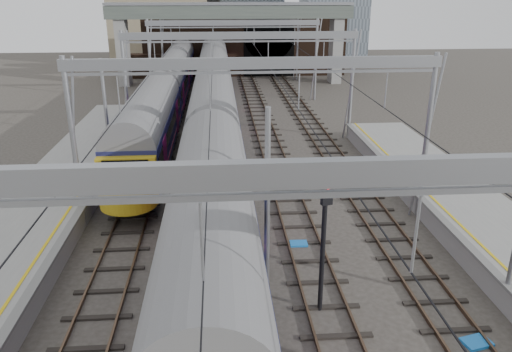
{
  "coord_description": "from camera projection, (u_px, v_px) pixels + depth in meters",
  "views": [
    {
      "loc": [
        -1.63,
        -14.11,
        10.63
      ],
      "look_at": [
        0.04,
        7.77,
        2.4
      ],
      "focal_mm": 35.0,
      "sensor_mm": 36.0,
      "label": 1
    }
  ],
  "objects": [
    {
      "name": "ground",
      "position": [
        272.0,
        321.0,
        17.03
      ],
      "size": [
        160.0,
        160.0,
        0.0
      ],
      "primitive_type": "plane",
      "color": "#38332D",
      "rests_on": "ground"
    },
    {
      "name": "tracks",
      "position": [
        247.0,
        171.0,
        31.02
      ],
      "size": [
        14.4,
        80.0,
        0.22
      ],
      "color": "#4C3828",
      "rests_on": "ground"
    },
    {
      "name": "overhead_line",
      "position": [
        241.0,
        51.0,
        34.78
      ],
      "size": [
        16.8,
        80.0,
        8.0
      ],
      "color": "gray",
      "rests_on": "ground"
    },
    {
      "name": "retaining_wall",
      "position": [
        240.0,
        42.0,
        64.09
      ],
      "size": [
        28.0,
        2.75,
        9.0
      ],
      "color": "#311F15",
      "rests_on": "ground"
    },
    {
      "name": "overbridge",
      "position": [
        230.0,
        20.0,
        57.42
      ],
      "size": [
        28.0,
        3.0,
        9.25
      ],
      "color": "gray",
      "rests_on": "ground"
    },
    {
      "name": "train_main",
      "position": [
        214.0,
        90.0,
        42.05
      ],
      "size": [
        3.07,
        70.92,
        5.19
      ],
      "color": "black",
      "rests_on": "ground"
    },
    {
      "name": "train_second",
      "position": [
        171.0,
        82.0,
        46.36
      ],
      "size": [
        2.87,
        49.7,
        4.91
      ],
      "color": "black",
      "rests_on": "ground"
    },
    {
      "name": "signal_near_left",
      "position": [
        177.0,
        230.0,
        16.61
      ],
      "size": [
        0.37,
        0.47,
        4.95
      ],
      "rotation": [
        0.0,
        0.0,
        -0.15
      ],
      "color": "black",
      "rests_on": "ground"
    },
    {
      "name": "signal_near_centre",
      "position": [
        324.0,
        230.0,
        16.48
      ],
      "size": [
        0.39,
        0.47,
        5.06
      ],
      "rotation": [
        0.0,
        0.0,
        0.28
      ],
      "color": "black",
      "rests_on": "ground"
    },
    {
      "name": "equip_cover_a",
      "position": [
        299.0,
        244.0,
        22.14
      ],
      "size": [
        0.78,
        0.57,
        0.09
      ],
      "primitive_type": "cube",
      "rotation": [
        0.0,
        0.0,
        -0.03
      ],
      "color": "blue",
      "rests_on": "ground"
    },
    {
      "name": "equip_cover_b",
      "position": [
        249.0,
        297.0,
        18.28
      ],
      "size": [
        0.81,
        0.62,
        0.09
      ],
      "primitive_type": "cube",
      "rotation": [
        0.0,
        0.0,
        0.12
      ],
      "color": "blue",
      "rests_on": "ground"
    },
    {
      "name": "equip_cover_c",
      "position": [
        476.0,
        342.0,
        15.94
      ],
      "size": [
        1.01,
        0.82,
        0.1
      ],
      "primitive_type": "cube",
      "rotation": [
        0.0,
        0.0,
        0.24
      ],
      "color": "blue",
      "rests_on": "ground"
    }
  ]
}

